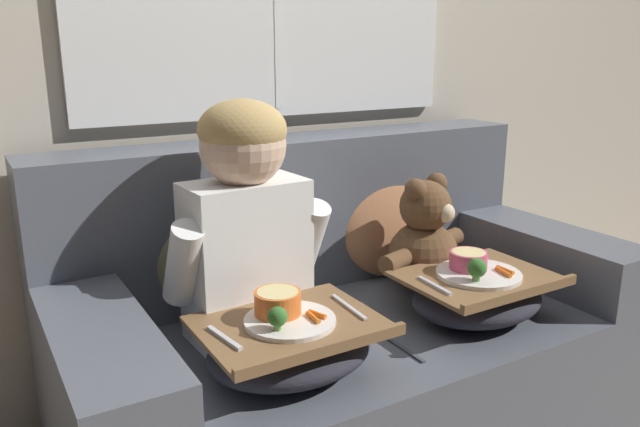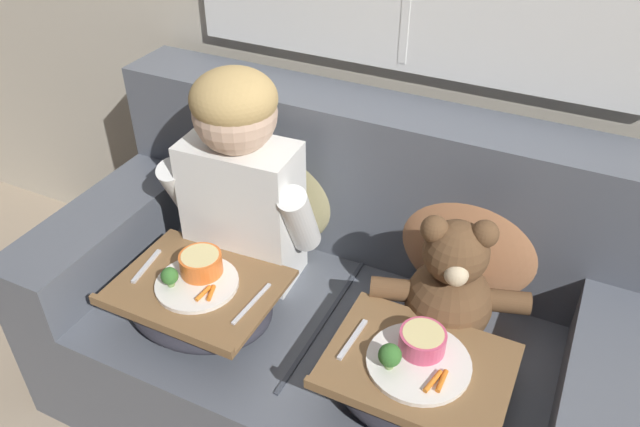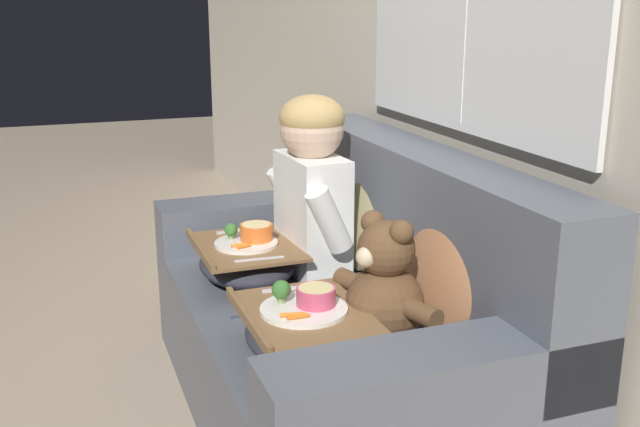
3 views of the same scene
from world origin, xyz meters
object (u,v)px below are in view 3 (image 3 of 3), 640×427
object	(u,v)px
couch	(348,327)
throw_pillow_behind_teddy	(445,268)
throw_pillow_behind_child	(362,214)
child_figure	(312,177)
lap_tray_teddy	(304,330)
teddy_bear	(384,289)
lap_tray_child	(247,260)

from	to	relation	value
couch	throw_pillow_behind_teddy	bearing A→B (deg)	29.96
throw_pillow_behind_child	child_figure	distance (m)	0.25
throw_pillow_behind_teddy	lap_tray_teddy	distance (m)	0.47
couch	teddy_bear	world-z (taller)	couch
couch	lap_tray_teddy	distance (m)	0.44
child_figure	lap_tray_teddy	distance (m)	0.73
throw_pillow_behind_child	teddy_bear	distance (m)	0.66
throw_pillow_behind_child	throw_pillow_behind_teddy	xyz separation A→B (m)	(0.63, 0.00, 0.00)
throw_pillow_behind_teddy	lap_tray_teddy	size ratio (longest dim) A/B	0.99
throw_pillow_behind_child	teddy_bear	bearing A→B (deg)	-17.80
teddy_bear	couch	bearing A→B (deg)	176.18
lap_tray_teddy	throw_pillow_behind_child	bearing A→B (deg)	144.51
lap_tray_child	lap_tray_teddy	xyz separation A→B (m)	(0.63, -0.00, 0.00)
lap_tray_child	couch	bearing A→B (deg)	40.16
throw_pillow_behind_child	lap_tray_teddy	distance (m)	0.78
lap_tray_child	teddy_bear	bearing A→B (deg)	21.21
throw_pillow_behind_teddy	teddy_bear	xyz separation A→B (m)	(0.00, -0.20, -0.04)
couch	child_figure	bearing A→B (deg)	-176.88
throw_pillow_behind_teddy	teddy_bear	distance (m)	0.21
couch	lap_tray_child	distance (m)	0.45
teddy_bear	lap_tray_child	world-z (taller)	teddy_bear
couch	throw_pillow_behind_child	xyz separation A→B (m)	(-0.31, 0.18, 0.30)
lap_tray_teddy	teddy_bear	bearing A→B (deg)	89.44
child_figure	throw_pillow_behind_teddy	bearing A→B (deg)	17.51
couch	throw_pillow_behind_child	size ratio (longest dim) A/B	3.81
teddy_bear	lap_tray_teddy	size ratio (longest dim) A/B	0.96
child_figure	teddy_bear	xyz separation A→B (m)	(0.63, -0.00, -0.20)
throw_pillow_behind_child	teddy_bear	xyz separation A→B (m)	(0.63, -0.20, -0.04)
lap_tray_child	throw_pillow_behind_teddy	bearing A→B (deg)	35.39
child_figure	lap_tray_child	size ratio (longest dim) A/B	1.49
child_figure	teddy_bear	size ratio (longest dim) A/B	1.58
child_figure	lap_tray_teddy	size ratio (longest dim) A/B	1.51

